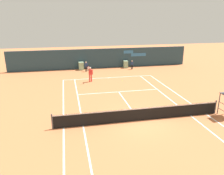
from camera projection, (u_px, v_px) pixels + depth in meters
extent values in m
plane|color=#C67042|center=(139.00, 121.00, 16.00)|extent=(80.00, 80.00, 0.00)
cube|color=white|center=(108.00, 78.00, 26.89)|extent=(10.60, 0.10, 0.01)
cube|color=white|center=(64.00, 128.00, 14.96)|extent=(0.10, 23.40, 0.01)
cube|color=white|center=(83.00, 126.00, 15.22)|extent=(0.10, 23.40, 0.01)
cube|color=white|center=(191.00, 116.00, 16.77)|extent=(0.10, 23.40, 0.01)
cube|color=white|center=(206.00, 114.00, 17.03)|extent=(0.10, 23.40, 0.01)
cube|color=white|center=(119.00, 92.00, 21.95)|extent=(8.00, 0.10, 0.01)
cube|color=white|center=(127.00, 104.00, 18.97)|extent=(0.10, 6.40, 0.01)
cube|color=white|center=(109.00, 78.00, 26.75)|extent=(0.10, 0.24, 0.01)
cylinder|color=#4C4C51|center=(52.00, 122.00, 14.66)|extent=(0.10, 0.10, 1.07)
cylinder|color=#4C4C51|center=(215.00, 107.00, 17.00)|extent=(0.10, 0.10, 1.07)
cube|color=black|center=(140.00, 114.00, 15.85)|extent=(12.00, 0.03, 0.95)
cube|color=white|center=(140.00, 109.00, 15.71)|extent=(12.00, 0.04, 0.06)
cube|color=#233D4C|center=(101.00, 58.00, 31.40)|extent=(25.00, 0.24, 2.72)
cube|color=#2D6BA8|center=(128.00, 52.00, 31.79)|extent=(1.39, 0.02, 0.44)
cube|color=#2D6BA8|center=(139.00, 55.00, 32.21)|extent=(2.22, 0.02, 0.44)
cube|color=#8CB793|center=(81.00, 66.00, 30.59)|extent=(0.66, 0.70, 1.08)
cube|color=#8CB793|center=(126.00, 64.00, 31.82)|extent=(0.57, 0.70, 1.00)
cylinder|color=#47474C|center=(219.00, 104.00, 16.82)|extent=(0.07, 0.07, 1.66)
cylinder|color=#47474C|center=(222.00, 110.00, 16.51)|extent=(0.04, 0.81, 0.04)
cylinder|color=#47474C|center=(223.00, 104.00, 16.35)|extent=(0.04, 0.81, 0.04)
cylinder|color=red|center=(91.00, 78.00, 25.21)|extent=(0.13, 0.13, 0.83)
cylinder|color=red|center=(90.00, 78.00, 25.18)|extent=(0.13, 0.13, 0.83)
cube|color=red|center=(90.00, 72.00, 24.97)|extent=(0.38, 0.21, 0.58)
sphere|color=tan|center=(90.00, 68.00, 24.85)|extent=(0.23, 0.23, 0.23)
cylinder|color=white|center=(90.00, 68.00, 24.82)|extent=(0.22, 0.22, 0.06)
cylinder|color=red|center=(92.00, 72.00, 25.03)|extent=(0.09, 0.09, 0.56)
cylinder|color=tan|center=(88.00, 71.00, 24.60)|extent=(0.10, 0.56, 0.09)
cylinder|color=black|center=(89.00, 70.00, 24.30)|extent=(0.03, 0.03, 0.22)
torus|color=#DB3838|center=(88.00, 68.00, 24.23)|extent=(0.30, 0.03, 0.30)
cylinder|color=silver|center=(88.00, 68.00, 24.23)|extent=(0.26, 0.01, 0.26)
cylinder|color=black|center=(132.00, 67.00, 30.98)|extent=(0.10, 0.10, 0.63)
cylinder|color=black|center=(131.00, 67.00, 30.95)|extent=(0.10, 0.10, 0.63)
cube|color=navy|center=(132.00, 63.00, 30.80)|extent=(0.28, 0.16, 0.44)
sphere|color=tan|center=(132.00, 61.00, 30.71)|extent=(0.17, 0.17, 0.17)
cylinder|color=navy|center=(133.00, 63.00, 30.84)|extent=(0.07, 0.07, 0.42)
cylinder|color=navy|center=(131.00, 63.00, 30.78)|extent=(0.07, 0.07, 0.42)
cylinder|color=black|center=(87.00, 69.00, 29.74)|extent=(0.11, 0.11, 0.67)
cylinder|color=black|center=(86.00, 69.00, 29.73)|extent=(0.11, 0.11, 0.67)
cube|color=navy|center=(86.00, 65.00, 29.56)|extent=(0.33, 0.22, 0.47)
sphere|color=beige|center=(86.00, 62.00, 29.46)|extent=(0.18, 0.18, 0.18)
cylinder|color=navy|center=(88.00, 65.00, 29.58)|extent=(0.07, 0.07, 0.45)
cylinder|color=navy|center=(85.00, 65.00, 29.57)|extent=(0.07, 0.07, 0.45)
sphere|color=#CCE033|center=(134.00, 92.00, 21.91)|extent=(0.07, 0.07, 0.07)
sphere|color=#CCE033|center=(96.00, 91.00, 22.18)|extent=(0.07, 0.07, 0.07)
sphere|color=#CCE033|center=(122.00, 81.00, 25.50)|extent=(0.07, 0.07, 0.07)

